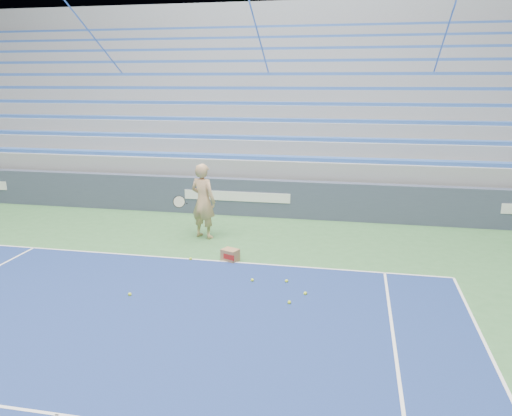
{
  "coord_description": "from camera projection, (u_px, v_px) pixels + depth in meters",
  "views": [
    {
      "loc": [
        3.38,
        1.76,
        3.94
      ],
      "look_at": [
        1.26,
        12.38,
        1.15
      ],
      "focal_mm": 35.0,
      "sensor_mm": 36.0,
      "label": 1
    }
  ],
  "objects": [
    {
      "name": "sponsor_barrier",
      "position": [
        238.0,
        197.0,
        14.9
      ],
      "size": [
        30.0,
        0.32,
        1.1
      ],
      "color": "#394156",
      "rests_on": "ground"
    },
    {
      "name": "bleachers",
      "position": [
        270.0,
        121.0,
        19.88
      ],
      "size": [
        31.0,
        9.15,
        7.3
      ],
      "color": "gray",
      "rests_on": "ground"
    },
    {
      "name": "tennis_player",
      "position": [
        203.0,
        201.0,
        12.63
      ],
      "size": [
        1.01,
        0.95,
        1.93
      ],
      "color": "tan",
      "rests_on": "ground"
    },
    {
      "name": "ball_box",
      "position": [
        230.0,
        255.0,
        11.17
      ],
      "size": [
        0.43,
        0.39,
        0.27
      ],
      "color": "#916A46",
      "rests_on": "ground"
    },
    {
      "name": "tennis_ball_0",
      "position": [
        191.0,
        259.0,
        11.22
      ],
      "size": [
        0.07,
        0.07,
        0.07
      ],
      "primitive_type": "sphere",
      "color": "#D0F031",
      "rests_on": "ground"
    },
    {
      "name": "tennis_ball_1",
      "position": [
        130.0,
        294.0,
        9.36
      ],
      "size": [
        0.07,
        0.07,
        0.07
      ],
      "primitive_type": "sphere",
      "color": "#D0F031",
      "rests_on": "ground"
    },
    {
      "name": "tennis_ball_2",
      "position": [
        287.0,
        281.0,
        9.98
      ],
      "size": [
        0.07,
        0.07,
        0.07
      ],
      "primitive_type": "sphere",
      "color": "#D0F031",
      "rests_on": "ground"
    },
    {
      "name": "tennis_ball_3",
      "position": [
        289.0,
        302.0,
        9.02
      ],
      "size": [
        0.07,
        0.07,
        0.07
      ],
      "primitive_type": "sphere",
      "color": "#D0F031",
      "rests_on": "ground"
    },
    {
      "name": "tennis_ball_4",
      "position": [
        305.0,
        293.0,
        9.4
      ],
      "size": [
        0.07,
        0.07,
        0.07
      ],
      "primitive_type": "sphere",
      "color": "#D0F031",
      "rests_on": "ground"
    },
    {
      "name": "tennis_ball_5",
      "position": [
        252.0,
        280.0,
        10.02
      ],
      "size": [
        0.07,
        0.07,
        0.07
      ],
      "primitive_type": "sphere",
      "color": "#D0F031",
      "rests_on": "ground"
    }
  ]
}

